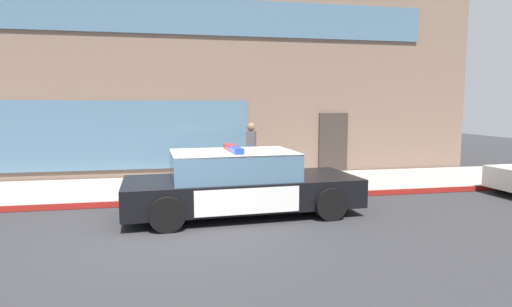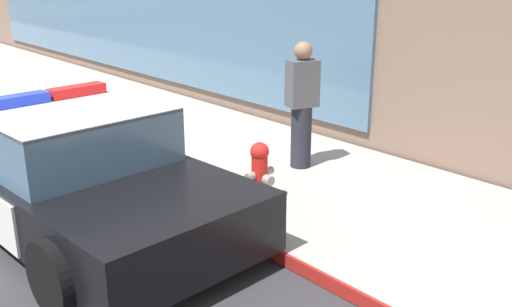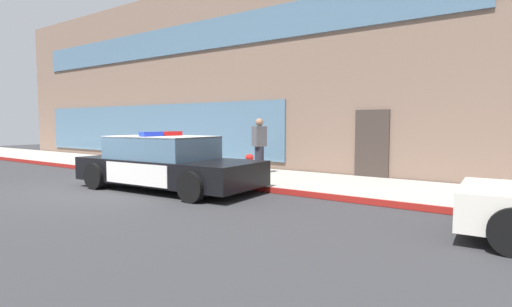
{
  "view_description": "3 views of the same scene",
  "coord_description": "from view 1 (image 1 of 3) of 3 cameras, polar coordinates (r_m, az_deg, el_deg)",
  "views": [
    {
      "loc": [
        0.1,
        -7.73,
        2.36
      ],
      "look_at": [
        2.16,
        2.67,
        1.13
      ],
      "focal_mm": 29.3,
      "sensor_mm": 36.0,
      "label": 1
    },
    {
      "loc": [
        7.51,
        -1.33,
        2.83
      ],
      "look_at": [
        3.78,
        1.98,
        1.17
      ],
      "focal_mm": 40.47,
      "sensor_mm": 36.0,
      "label": 2
    },
    {
      "loc": [
        9.22,
        -5.79,
        1.7
      ],
      "look_at": [
        3.38,
        2.41,
        0.93
      ],
      "focal_mm": 27.62,
      "sensor_mm": 36.0,
      "label": 3
    }
  ],
  "objects": [
    {
      "name": "ground",
      "position": [
        8.09,
        -11.59,
        -10.51
      ],
      "size": [
        48.0,
        48.0,
        0.0
      ],
      "primitive_type": "plane",
      "color": "#303033"
    },
    {
      "name": "sidewalk",
      "position": [
        11.78,
        -11.49,
        -4.71
      ],
      "size": [
        48.0,
        3.23,
        0.15
      ],
      "primitive_type": "cube",
      "color": "#A39E93",
      "rests_on": "ground"
    },
    {
      "name": "curb_red_paint",
      "position": [
        10.19,
        -11.53,
        -6.49
      ],
      "size": [
        28.8,
        0.04,
        0.14
      ],
      "primitive_type": "cube",
      "color": "maroon",
      "rests_on": "ground"
    },
    {
      "name": "storefront_building",
      "position": [
        18.07,
        -18.12,
        9.92
      ],
      "size": [
        24.49,
        9.48,
        7.01
      ],
      "color": "#7A6051",
      "rests_on": "ground"
    },
    {
      "name": "police_cruiser",
      "position": [
        9.08,
        -2.26,
        -4.06
      ],
      "size": [
        5.1,
        2.35,
        1.49
      ],
      "rotation": [
        0.0,
        0.0,
        0.06
      ],
      "color": "black",
      "rests_on": "ground"
    },
    {
      "name": "fire_hydrant",
      "position": [
        11.1,
        3.31,
        -3.04
      ],
      "size": [
        0.34,
        0.39,
        0.73
      ],
      "color": "red",
      "rests_on": "sidewalk"
    },
    {
      "name": "pedestrian_on_sidewalk",
      "position": [
        12.12,
        -0.67,
        0.23
      ],
      "size": [
        0.37,
        0.46,
        1.71
      ],
      "rotation": [
        0.0,
        0.0,
        5.96
      ],
      "color": "#23232D",
      "rests_on": "sidewalk"
    }
  ]
}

